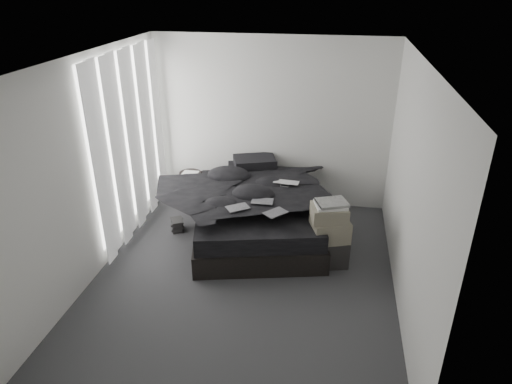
% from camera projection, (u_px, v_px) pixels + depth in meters
% --- Properties ---
extents(floor, '(3.60, 4.20, 0.01)m').
position_uv_depth(floor, '(245.00, 274.00, 5.65)').
color(floor, '#343437').
rests_on(floor, ground).
extents(ceiling, '(3.60, 4.20, 0.01)m').
position_uv_depth(ceiling, '(242.00, 59.00, 4.53)').
color(ceiling, white).
rests_on(ceiling, ground).
extents(wall_back, '(3.60, 0.01, 2.60)m').
position_uv_depth(wall_back, '(271.00, 123.00, 6.95)').
color(wall_back, silver).
rests_on(wall_back, ground).
extents(wall_front, '(3.60, 0.01, 2.60)m').
position_uv_depth(wall_front, '(184.00, 296.00, 3.23)').
color(wall_front, silver).
rests_on(wall_front, ground).
extents(wall_left, '(0.01, 4.20, 2.60)m').
position_uv_depth(wall_left, '(94.00, 167.00, 5.38)').
color(wall_left, silver).
rests_on(wall_left, ground).
extents(wall_right, '(0.01, 4.20, 2.60)m').
position_uv_depth(wall_right, '(411.00, 190.00, 4.80)').
color(wall_right, silver).
rests_on(wall_right, ground).
extents(window_left, '(0.02, 2.00, 2.30)m').
position_uv_depth(window_left, '(128.00, 139.00, 6.15)').
color(window_left, white).
rests_on(window_left, wall_left).
extents(curtain_left, '(0.06, 2.12, 2.48)m').
position_uv_depth(curtain_left, '(132.00, 144.00, 6.17)').
color(curtain_left, white).
rests_on(curtain_left, wall_left).
extents(bed, '(2.13, 2.53, 0.30)m').
position_uv_depth(bed, '(256.00, 223.00, 6.50)').
color(bed, black).
rests_on(bed, floor).
extents(mattress, '(2.06, 2.46, 0.24)m').
position_uv_depth(mattress, '(256.00, 206.00, 6.38)').
color(mattress, black).
rests_on(mattress, bed).
extents(duvet, '(2.02, 2.21, 0.26)m').
position_uv_depth(duvet, '(257.00, 192.00, 6.23)').
color(duvet, black).
rests_on(duvet, mattress).
extents(pillow_lower, '(0.75, 0.59, 0.15)m').
position_uv_depth(pillow_lower, '(250.00, 170.00, 7.07)').
color(pillow_lower, black).
rests_on(pillow_lower, mattress).
extents(pillow_upper, '(0.73, 0.61, 0.14)m').
position_uv_depth(pillow_upper, '(255.00, 162.00, 6.99)').
color(pillow_upper, black).
rests_on(pillow_upper, pillow_lower).
extents(laptop, '(0.37, 0.26, 0.03)m').
position_uv_depth(laptop, '(286.00, 179.00, 6.28)').
color(laptop, silver).
rests_on(laptop, duvet).
extents(comic_a, '(0.33, 0.31, 0.01)m').
position_uv_depth(comic_a, '(237.00, 202.00, 5.67)').
color(comic_a, black).
rests_on(comic_a, duvet).
extents(comic_b, '(0.28, 0.19, 0.01)m').
position_uv_depth(comic_b, '(262.00, 195.00, 5.83)').
color(comic_b, black).
rests_on(comic_b, duvet).
extents(comic_c, '(0.32, 0.33, 0.01)m').
position_uv_depth(comic_c, '(276.00, 206.00, 5.55)').
color(comic_c, black).
rests_on(comic_c, duvet).
extents(side_stand, '(0.39, 0.39, 0.61)m').
position_uv_depth(side_stand, '(191.00, 191.00, 7.09)').
color(side_stand, black).
rests_on(side_stand, floor).
extents(papers, '(0.24, 0.18, 0.01)m').
position_uv_depth(papers, '(190.00, 173.00, 6.94)').
color(papers, white).
rests_on(papers, side_stand).
extents(floor_books, '(0.23, 0.27, 0.16)m').
position_uv_depth(floor_books, '(177.00, 225.00, 6.59)').
color(floor_books, black).
rests_on(floor_books, floor).
extents(box_lower, '(0.57, 0.49, 0.36)m').
position_uv_depth(box_lower, '(327.00, 251.00, 5.80)').
color(box_lower, black).
rests_on(box_lower, floor).
extents(box_mid, '(0.54, 0.49, 0.27)m').
position_uv_depth(box_mid, '(330.00, 230.00, 5.66)').
color(box_mid, '#6D6756').
rests_on(box_mid, box_lower).
extents(box_upper, '(0.49, 0.43, 0.19)m').
position_uv_depth(box_upper, '(329.00, 213.00, 5.56)').
color(box_upper, '#6D6756').
rests_on(box_upper, box_mid).
extents(art_book_white, '(0.43, 0.38, 0.04)m').
position_uv_depth(art_book_white, '(331.00, 205.00, 5.52)').
color(art_book_white, silver).
rests_on(art_book_white, box_upper).
extents(art_book_snake, '(0.43, 0.39, 0.03)m').
position_uv_depth(art_book_snake, '(332.00, 203.00, 5.49)').
color(art_book_snake, silver).
rests_on(art_book_snake, art_book_white).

